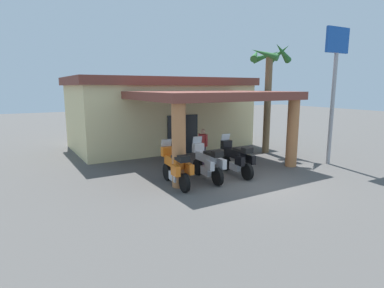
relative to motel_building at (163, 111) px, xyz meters
The scene contains 8 objects.
ground_plane 8.67m from the motel_building, 89.30° to the right, with size 80.00×80.00×0.00m, color #514F4C.
motel_building is the anchor object (origin of this frame).
motorcycle_orange 7.94m from the motel_building, 110.01° to the right, with size 0.71×2.21×1.61m.
motorcycle_silver 7.50m from the motel_building, 99.91° to the right, with size 0.71×2.21×1.61m.
motorcycle_black 7.35m from the motel_building, 88.92° to the right, with size 0.71×2.21×1.61m.
pedestrian 5.06m from the motel_building, 91.34° to the right, with size 0.32×0.50×1.66m.
palm_tree_near_portico 6.38m from the motel_building, 45.26° to the right, with size 2.24×2.26×5.84m.
roadside_sign 9.45m from the motel_building, 56.31° to the right, with size 1.40×0.18×6.16m.
Camera 1 is at (-7.44, -8.83, 3.57)m, focal length 29.14 mm.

